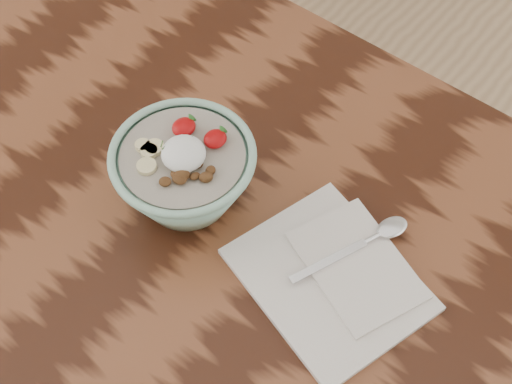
% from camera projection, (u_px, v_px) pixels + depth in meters
% --- Properties ---
extents(table, '(1.60, 0.90, 0.75)m').
position_uv_depth(table, '(188.00, 242.00, 1.10)').
color(table, '#33170C').
rests_on(table, ground).
extents(breakfast_bowl, '(0.20, 0.20, 0.13)m').
position_uv_depth(breakfast_bowl, '(185.00, 173.00, 0.97)').
color(breakfast_bowl, '#92C5AC').
rests_on(breakfast_bowl, table).
extents(napkin, '(0.29, 0.26, 0.01)m').
position_uv_depth(napkin, '(335.00, 276.00, 0.95)').
color(napkin, white).
rests_on(napkin, table).
extents(spoon, '(0.09, 0.18, 0.01)m').
position_uv_depth(spoon, '(376.00, 236.00, 0.97)').
color(spoon, silver).
rests_on(spoon, napkin).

